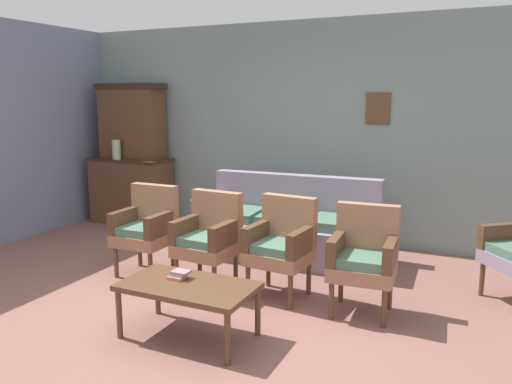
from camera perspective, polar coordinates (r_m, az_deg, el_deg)
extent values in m
plane|color=#84564C|center=(4.39, -6.71, -13.40)|extent=(7.68, 7.68, 0.00)
cube|color=gray|center=(6.40, 5.59, 6.79)|extent=(6.40, 0.06, 2.70)
cube|color=brown|center=(6.10, 13.59, 9.17)|extent=(0.28, 0.02, 0.36)
cube|color=brown|center=(7.40, -13.89, 0.04)|extent=(1.10, 0.52, 0.90)
cube|color=#342115|center=(7.33, -14.05, 3.61)|extent=(1.16, 0.55, 0.03)
cube|color=brown|center=(7.35, -13.83, 7.48)|extent=(0.90, 0.36, 0.95)
cube|color=#342115|center=(7.34, -14.02, 11.49)|extent=(0.99, 0.38, 0.08)
cylinder|color=#9EBE89|center=(7.23, -15.48, 4.64)|extent=(0.12, 0.12, 0.27)
cube|color=gray|center=(5.68, 3.44, -5.39)|extent=(2.02, 0.89, 0.42)
cube|color=gray|center=(5.87, 4.51, -0.36)|extent=(1.99, 0.25, 0.48)
cube|color=gray|center=(5.38, 12.71, -2.93)|extent=(0.20, 0.81, 0.24)
cube|color=gray|center=(5.95, -4.86, -1.39)|extent=(0.20, 0.81, 0.24)
cube|color=#4C705B|center=(5.42, 9.16, -3.46)|extent=(0.55, 0.58, 0.10)
cube|color=#4C705B|center=(5.58, 3.33, -2.93)|extent=(0.55, 0.58, 0.10)
cube|color=#4C705B|center=(5.79, -2.11, -2.41)|extent=(0.55, 0.58, 0.10)
cube|color=#9E6B4C|center=(5.23, -12.52, -5.13)|extent=(0.52, 0.48, 0.12)
cube|color=#4C705B|center=(5.19, -12.69, -4.23)|extent=(0.44, 0.41, 0.10)
cube|color=#9E6B4C|center=(5.32, -11.34, -1.61)|extent=(0.52, 0.10, 0.46)
cube|color=brown|center=(5.06, -10.61, -3.61)|extent=(0.08, 0.48, 0.22)
cube|color=brown|center=(5.32, -14.48, -3.05)|extent=(0.08, 0.48, 0.22)
cylinder|color=brown|center=(5.03, -11.82, -8.38)|extent=(0.04, 0.04, 0.32)
cylinder|color=brown|center=(5.28, -15.51, -7.61)|extent=(0.04, 0.04, 0.32)
cylinder|color=brown|center=(5.32, -9.36, -7.21)|extent=(0.04, 0.04, 0.32)
cylinder|color=brown|center=(5.56, -12.97, -6.56)|extent=(0.04, 0.04, 0.32)
cube|color=#9E6B4C|center=(4.79, -5.64, -6.42)|extent=(0.55, 0.51, 0.12)
cube|color=#4C705B|center=(4.75, -5.80, -5.44)|extent=(0.46, 0.43, 0.10)
cube|color=#9E6B4C|center=(4.87, -4.39, -2.56)|extent=(0.52, 0.13, 0.46)
cube|color=brown|center=(4.62, -3.41, -4.81)|extent=(0.11, 0.48, 0.22)
cube|color=brown|center=(4.86, -7.84, -4.11)|extent=(0.11, 0.48, 0.22)
cylinder|color=brown|center=(4.60, -4.72, -10.03)|extent=(0.04, 0.04, 0.32)
cylinder|color=brown|center=(4.83, -8.96, -9.10)|extent=(0.04, 0.04, 0.32)
cylinder|color=brown|center=(4.90, -2.28, -8.67)|extent=(0.04, 0.04, 0.32)
cylinder|color=brown|center=(5.12, -6.37, -7.87)|extent=(0.04, 0.04, 0.32)
cube|color=#9E6B4C|center=(4.55, 2.61, -7.30)|extent=(0.56, 0.52, 0.12)
cube|color=#4C705B|center=(4.51, 2.50, -6.28)|extent=(0.47, 0.44, 0.10)
cube|color=#9E6B4C|center=(4.64, 3.77, -3.22)|extent=(0.53, 0.14, 0.46)
cube|color=brown|center=(4.41, 5.18, -5.62)|extent=(0.12, 0.48, 0.22)
cube|color=brown|center=(4.60, 0.18, -4.87)|extent=(0.12, 0.48, 0.22)
cylinder|color=brown|center=(4.38, 3.91, -11.13)|extent=(0.04, 0.04, 0.32)
cylinder|color=brown|center=(4.56, -0.91, -10.17)|extent=(0.04, 0.04, 0.32)
cylinder|color=brown|center=(4.70, 5.97, -9.59)|extent=(0.04, 0.04, 0.32)
cylinder|color=brown|center=(4.87, 1.41, -8.78)|extent=(0.04, 0.04, 0.32)
cube|color=#9E6B4C|center=(4.30, 11.90, -8.65)|extent=(0.55, 0.51, 0.12)
cube|color=#4C705B|center=(4.25, 11.91, -7.59)|extent=(0.47, 0.44, 0.10)
cube|color=#9E6B4C|center=(4.40, 12.48, -4.25)|extent=(0.53, 0.14, 0.46)
cube|color=brown|center=(4.22, 14.96, -6.73)|extent=(0.11, 0.48, 0.22)
cube|color=brown|center=(4.28, 9.07, -6.22)|extent=(0.11, 0.48, 0.22)
cylinder|color=brown|center=(4.17, 14.25, -12.58)|extent=(0.04, 0.04, 0.32)
cylinder|color=brown|center=(4.24, 8.49, -12.00)|extent=(0.04, 0.04, 0.32)
cylinder|color=brown|center=(4.52, 14.87, -10.74)|extent=(0.04, 0.04, 0.32)
cylinder|color=brown|center=(4.58, 9.56, -10.24)|extent=(0.04, 0.04, 0.32)
cube|color=brown|center=(5.10, 26.08, -4.43)|extent=(0.42, 0.37, 0.22)
cylinder|color=brown|center=(5.09, 24.15, -8.91)|extent=(0.04, 0.04, 0.32)
cube|color=brown|center=(3.85, -7.67, -10.51)|extent=(1.00, 0.56, 0.04)
cylinder|color=brown|center=(4.36, -11.05, -11.00)|extent=(0.04, 0.04, 0.38)
cylinder|color=brown|center=(3.92, 0.20, -13.35)|extent=(0.04, 0.04, 0.38)
cylinder|color=brown|center=(4.01, -15.19, -13.15)|extent=(0.04, 0.04, 0.38)
cylinder|color=brown|center=(3.53, -3.23, -16.21)|extent=(0.04, 0.04, 0.38)
cube|color=#CF715F|center=(3.95, -8.91, -9.50)|extent=(0.12, 0.10, 0.02)
cube|color=#789EA2|center=(3.96, -8.65, -9.11)|extent=(0.11, 0.10, 0.02)
cube|color=#A66F82|center=(3.94, -8.47, -8.89)|extent=(0.13, 0.10, 0.02)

